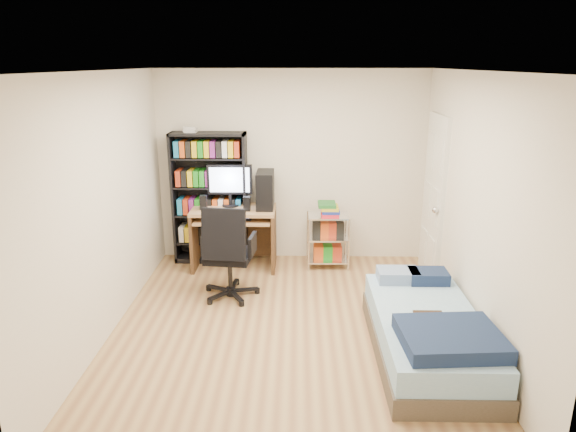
{
  "coord_description": "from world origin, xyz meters",
  "views": [
    {
      "loc": [
        0.09,
        -4.64,
        2.57
      ],
      "look_at": [
        -0.01,
        0.4,
        1.06
      ],
      "focal_mm": 32.0,
      "sensor_mm": 36.0,
      "label": 1
    }
  ],
  "objects_px": {
    "office_chair": "(229,269)",
    "bed": "(428,333)",
    "media_shelf": "(210,197)",
    "computer_desk": "(242,213)"
  },
  "relations": [
    {
      "from": "office_chair",
      "to": "bed",
      "type": "height_order",
      "value": "office_chair"
    },
    {
      "from": "media_shelf",
      "to": "office_chair",
      "type": "bearing_deg",
      "value": -71.76
    },
    {
      "from": "computer_desk",
      "to": "office_chair",
      "type": "bearing_deg",
      "value": -93.54
    },
    {
      "from": "office_chair",
      "to": "bed",
      "type": "xyz_separation_m",
      "value": [
        1.95,
        -1.18,
        -0.12
      ]
    },
    {
      "from": "media_shelf",
      "to": "office_chair",
      "type": "xyz_separation_m",
      "value": [
        0.38,
        -1.15,
        -0.53
      ]
    },
    {
      "from": "bed",
      "to": "office_chair",
      "type": "bearing_deg",
      "value": 148.81
    },
    {
      "from": "media_shelf",
      "to": "computer_desk",
      "type": "distance_m",
      "value": 0.51
    },
    {
      "from": "computer_desk",
      "to": "office_chair",
      "type": "height_order",
      "value": "computer_desk"
    },
    {
      "from": "media_shelf",
      "to": "computer_desk",
      "type": "bearing_deg",
      "value": -22.7
    },
    {
      "from": "media_shelf",
      "to": "bed",
      "type": "height_order",
      "value": "media_shelf"
    }
  ]
}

